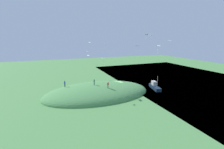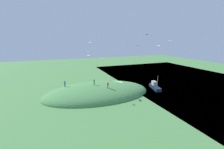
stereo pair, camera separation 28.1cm
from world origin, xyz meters
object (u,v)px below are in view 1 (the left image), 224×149
at_px(kite_0, 149,36).
at_px(kite_1, 158,47).
at_px(person_walking_path, 108,84).
at_px(kite_8, 103,58).
at_px(boat_on_lake, 155,86).
at_px(kite_10, 105,44).
at_px(person_on_hilltop, 94,81).
at_px(person_near_shore, 65,83).
at_px(kite_5, 137,46).
at_px(kite_6, 88,56).
at_px(kite_11, 89,43).
at_px(kite_7, 87,51).
at_px(kite_4, 152,34).
at_px(kite_3, 170,41).
at_px(kite_9, 157,47).
at_px(kite_2, 147,35).

height_order(kite_0, kite_1, kite_0).
distance_m(person_walking_path, kite_8, 7.13).
bearing_deg(boat_on_lake, kite_10, 61.64).
distance_m(person_on_hilltop, person_near_shore, 8.07).
bearing_deg(kite_5, person_near_shore, -6.27).
relative_size(person_on_hilltop, kite_6, 1.12).
bearing_deg(kite_10, person_on_hilltop, 55.21).
bearing_deg(kite_1, kite_10, -74.22).
bearing_deg(kite_11, kite_7, 73.93).
relative_size(kite_6, kite_11, 1.00).
bearing_deg(boat_on_lake, kite_4, 144.97).
xyz_separation_m(kite_3, kite_6, (14.69, -19.99, -4.81)).
distance_m(person_on_hilltop, kite_8, 6.58).
height_order(boat_on_lake, kite_11, kite_11).
height_order(kite_1, kite_4, kite_4).
relative_size(kite_3, kite_9, 0.95).
height_order(boat_on_lake, person_walking_path, boat_on_lake).
height_order(boat_on_lake, person_on_hilltop, person_on_hilltop).
bearing_deg(person_walking_path, kite_9, -63.60).
distance_m(person_on_hilltop, kite_3, 21.37).
height_order(person_near_shore, kite_5, kite_5).
bearing_deg(person_walking_path, boat_on_lake, -72.28).
bearing_deg(boat_on_lake, kite_0, 13.04).
bearing_deg(person_walking_path, kite_8, 15.83).
xyz_separation_m(kite_2, kite_7, (15.84, -2.49, -4.16)).
xyz_separation_m(person_near_shore, kite_6, (-8.31, -6.91, 6.46)).
height_order(kite_0, kite_10, kite_0).
height_order(kite_1, kite_7, kite_1).
height_order(kite_4, kite_7, kite_4).
distance_m(kite_8, kite_11, 12.96).
height_order(kite_6, kite_11, kite_11).
distance_m(kite_1, kite_4, 5.44).
bearing_deg(kite_7, boat_on_lake, 174.74).
relative_size(person_on_hilltop, kite_2, 1.14).
xyz_separation_m(kite_0, kite_3, (3.10, 12.54, -1.26)).
height_order(person_on_hilltop, kite_10, kite_10).
relative_size(person_near_shore, kite_11, 1.25).
distance_m(kite_2, kite_8, 13.48).
distance_m(kite_2, kite_4, 3.65).
height_order(person_walking_path, kite_10, kite_10).
bearing_deg(kite_8, kite_5, -177.52).
xyz_separation_m(person_near_shore, person_walking_path, (-10.23, 6.20, 0.32)).
xyz_separation_m(person_on_hilltop, kite_6, (-0.92, -10.10, 5.90)).
height_order(person_walking_path, kite_0, kite_0).
relative_size(kite_7, kite_10, 0.56).
distance_m(kite_7, kite_11, 13.20).
relative_size(person_on_hilltop, kite_8, 0.78).
bearing_deg(boat_on_lake, kite_8, 97.34).
height_order(kite_0, kite_4, kite_4).
height_order(kite_7, kite_8, kite_7).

